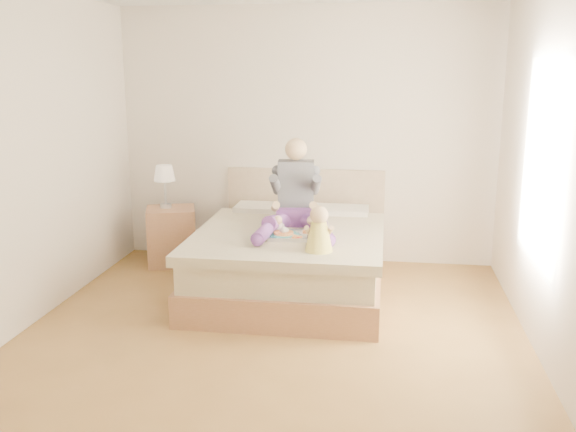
# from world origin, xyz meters

# --- Properties ---
(room) EXTENTS (4.02, 4.22, 2.71)m
(room) POSITION_xyz_m (0.08, 0.01, 1.51)
(room) COLOR brown
(room) RESTS_ON ground
(bed) EXTENTS (1.70, 2.18, 1.00)m
(bed) POSITION_xyz_m (0.00, 1.08, 0.32)
(bed) COLOR brown
(bed) RESTS_ON ground
(nightstand) EXTENTS (0.62, 0.58, 0.61)m
(nightstand) POSITION_xyz_m (-1.39, 1.66, 0.31)
(nightstand) COLOR brown
(nightstand) RESTS_ON ground
(lamp) EXTENTS (0.22, 0.22, 0.45)m
(lamp) POSITION_xyz_m (-1.44, 1.68, 0.96)
(lamp) COLOR silver
(lamp) RESTS_ON nightstand
(adult) EXTENTS (0.71, 1.05, 0.84)m
(adult) POSITION_xyz_m (0.03, 1.07, 0.86)
(adult) COLOR #683689
(adult) RESTS_ON bed
(tray) EXTENTS (0.48, 0.39, 0.13)m
(tray) POSITION_xyz_m (0.07, 0.72, 0.64)
(tray) COLOR silver
(tray) RESTS_ON bed
(baby) EXTENTS (0.25, 0.34, 0.38)m
(baby) POSITION_xyz_m (0.33, 0.33, 0.76)
(baby) COLOR #FFEA50
(baby) RESTS_ON bed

